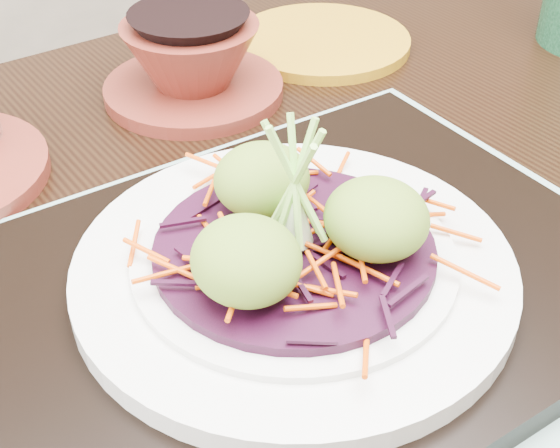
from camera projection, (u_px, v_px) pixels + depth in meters
name	position (u px, v px, depth m)	size (l,w,h in m)	color
dining_table	(277.00, 343.00, 0.64)	(1.37, 1.02, 0.79)	black
placemat	(293.00, 302.00, 0.53)	(0.51, 0.40, 0.00)	#88B0A4
serving_tray	(294.00, 289.00, 0.52)	(0.44, 0.33, 0.02)	black
white_plate	(294.00, 267.00, 0.51)	(0.29, 0.29, 0.02)	silver
cabbage_bed	(294.00, 249.00, 0.50)	(0.18, 0.18, 0.01)	black
carrot_julienne	(294.00, 239.00, 0.49)	(0.22, 0.22, 0.01)	#D34503
guacamole_scoops	(295.00, 218.00, 0.48)	(0.16, 0.14, 0.05)	#547A24
scallion_garnish	(295.00, 188.00, 0.47)	(0.07, 0.07, 0.10)	#8ED053
terracotta_bowl_set	(192.00, 64.00, 0.75)	(0.20, 0.20, 0.07)	maroon
yellow_plate	(322.00, 41.00, 0.85)	(0.19, 0.19, 0.01)	#A77412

